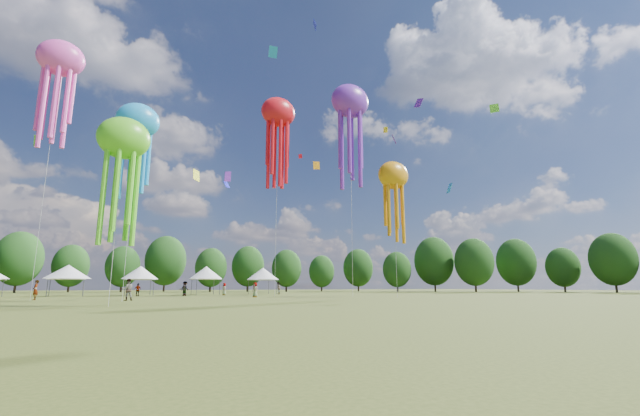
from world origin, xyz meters
TOP-DOWN VIEW (x-y plane):
  - ground at (0.00, 0.00)m, footprint 300.00×300.00m
  - spectator_near at (-8.02, 32.74)m, footprint 0.96×0.78m
  - spectators_far at (2.69, 49.50)m, footprint 31.10×16.54m
  - festival_tents at (-4.34, 56.11)m, footprint 40.91×11.11m
  - show_kites at (7.01, 35.67)m, footprint 39.33×22.17m
  - small_kites at (1.90, 41.21)m, footprint 70.32×64.02m
  - treeline at (-3.87, 62.51)m, footprint 201.57×95.24m

SIDE VIEW (x-z plane):
  - ground at x=0.00m, z-range 0.00..0.00m
  - spectators_far at x=2.69m, z-range -0.08..1.83m
  - spectator_near at x=-8.02m, z-range 0.00..1.87m
  - festival_tents at x=-4.34m, z-range 0.96..5.27m
  - treeline at x=-3.87m, z-range -0.17..13.26m
  - show_kites at x=7.01m, z-range 5.00..33.88m
  - small_kites at x=1.90m, z-range 7.11..52.66m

